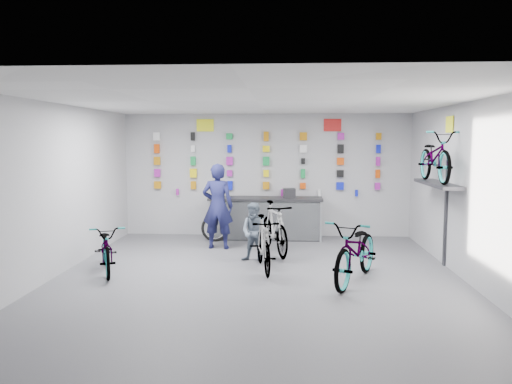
# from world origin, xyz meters

# --- Properties ---
(floor) EXTENTS (8.00, 8.00, 0.00)m
(floor) POSITION_xyz_m (0.00, 0.00, 0.00)
(floor) COLOR #515156
(floor) RESTS_ON ground
(ceiling) EXTENTS (8.00, 8.00, 0.00)m
(ceiling) POSITION_xyz_m (0.00, 0.00, 3.00)
(ceiling) COLOR white
(ceiling) RESTS_ON wall_back
(wall_back) EXTENTS (7.00, 0.00, 7.00)m
(wall_back) POSITION_xyz_m (0.00, 4.00, 1.50)
(wall_back) COLOR #B9B9BC
(wall_back) RESTS_ON floor
(wall_front) EXTENTS (7.00, 0.00, 7.00)m
(wall_front) POSITION_xyz_m (0.00, -4.00, 1.50)
(wall_front) COLOR #B9B9BC
(wall_front) RESTS_ON floor
(wall_left) EXTENTS (0.00, 8.00, 8.00)m
(wall_left) POSITION_xyz_m (-3.50, 0.00, 1.50)
(wall_left) COLOR #B9B9BC
(wall_left) RESTS_ON floor
(wall_right) EXTENTS (0.00, 8.00, 8.00)m
(wall_right) POSITION_xyz_m (3.50, 0.00, 1.50)
(wall_right) COLOR #B9B9BC
(wall_right) RESTS_ON floor
(counter) EXTENTS (2.70, 0.66, 1.00)m
(counter) POSITION_xyz_m (0.00, 3.54, 0.49)
(counter) COLOR black
(counter) RESTS_ON floor
(merch_wall) EXTENTS (5.55, 0.08, 1.56)m
(merch_wall) POSITION_xyz_m (-0.08, 3.93, 1.79)
(merch_wall) COLOR #C37A0C
(merch_wall) RESTS_ON wall_back
(wall_bracket) EXTENTS (0.39, 1.90, 2.00)m
(wall_bracket) POSITION_xyz_m (3.33, 1.20, 1.46)
(wall_bracket) COLOR #333338
(wall_bracket) RESTS_ON wall_right
(sign_left) EXTENTS (0.42, 0.02, 0.30)m
(sign_left) POSITION_xyz_m (-1.50, 3.98, 2.72)
(sign_left) COLOR #FAFF22
(sign_left) RESTS_ON wall_back
(sign_right) EXTENTS (0.42, 0.02, 0.30)m
(sign_right) POSITION_xyz_m (1.60, 3.98, 2.72)
(sign_right) COLOR red
(sign_right) RESTS_ON wall_back
(sign_side) EXTENTS (0.02, 0.40, 0.30)m
(sign_side) POSITION_xyz_m (3.48, 1.20, 2.65)
(sign_side) COLOR #FAFF22
(sign_side) RESTS_ON wall_right
(bike_left) EXTENTS (1.19, 1.78, 0.89)m
(bike_left) POSITION_xyz_m (-2.72, 0.37, 0.44)
(bike_left) COLOR gray
(bike_left) RESTS_ON floor
(bike_center) EXTENTS (0.74, 1.71, 0.99)m
(bike_center) POSITION_xyz_m (0.08, 0.62, 0.50)
(bike_center) COLOR gray
(bike_center) RESTS_ON floor
(bike_right) EXTENTS (1.50, 2.17, 1.08)m
(bike_right) POSITION_xyz_m (1.66, -0.03, 0.54)
(bike_right) COLOR gray
(bike_right) RESTS_ON floor
(bike_service) EXTENTS (1.03, 1.88, 1.09)m
(bike_service) POSITION_xyz_m (0.25, 2.01, 0.54)
(bike_service) COLOR gray
(bike_service) RESTS_ON floor
(bike_wall) EXTENTS (0.63, 1.80, 0.95)m
(bike_wall) POSITION_xyz_m (3.25, 1.20, 2.05)
(bike_wall) COLOR gray
(bike_wall) RESTS_ON wall_bracket
(clerk) EXTENTS (0.71, 0.50, 1.86)m
(clerk) POSITION_xyz_m (-0.99, 2.44, 0.93)
(clerk) COLOR #171945
(clerk) RESTS_ON floor
(customer) EXTENTS (0.67, 0.58, 1.16)m
(customer) POSITION_xyz_m (-0.11, 1.28, 0.58)
(customer) COLOR slate
(customer) RESTS_ON floor
(spare_wheel) EXTENTS (0.65, 0.29, 0.65)m
(spare_wheel) POSITION_xyz_m (-1.16, 3.17, 0.32)
(spare_wheel) COLOR black
(spare_wheel) RESTS_ON floor
(register) EXTENTS (0.30, 0.32, 0.22)m
(register) POSITION_xyz_m (0.57, 3.55, 1.11)
(register) COLOR black
(register) RESTS_ON counter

